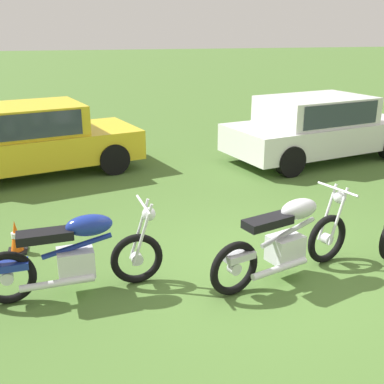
{
  "coord_description": "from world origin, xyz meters",
  "views": [
    {
      "loc": [
        -2.2,
        -4.96,
        2.91
      ],
      "look_at": [
        -0.8,
        0.75,
        0.87
      ],
      "focal_mm": 44.89,
      "sensor_mm": 36.0,
      "label": 1
    }
  ],
  "objects_px": {
    "motorcycle_silver": "(286,240)",
    "car_white": "(317,125)",
    "motorcycle_blue": "(76,255)",
    "traffic_cone": "(16,238)",
    "car_yellow": "(26,136)"
  },
  "relations": [
    {
      "from": "motorcycle_blue",
      "to": "car_yellow",
      "type": "xyz_separation_m",
      "value": [
        -0.87,
        5.02,
        0.32
      ]
    },
    {
      "from": "car_yellow",
      "to": "traffic_cone",
      "type": "height_order",
      "value": "car_yellow"
    },
    {
      "from": "car_yellow",
      "to": "car_white",
      "type": "distance_m",
      "value": 6.3
    },
    {
      "from": "car_yellow",
      "to": "car_white",
      "type": "height_order",
      "value": "same"
    },
    {
      "from": "car_white",
      "to": "traffic_cone",
      "type": "distance_m",
      "value": 7.13
    },
    {
      "from": "motorcycle_blue",
      "to": "traffic_cone",
      "type": "relative_size",
      "value": 4.52
    },
    {
      "from": "motorcycle_silver",
      "to": "car_white",
      "type": "xyz_separation_m",
      "value": [
        2.97,
        4.94,
        0.31
      ]
    },
    {
      "from": "motorcycle_silver",
      "to": "car_yellow",
      "type": "bearing_deg",
      "value": 104.07
    },
    {
      "from": "motorcycle_blue",
      "to": "motorcycle_silver",
      "type": "relative_size",
      "value": 1.01
    },
    {
      "from": "motorcycle_blue",
      "to": "traffic_cone",
      "type": "bearing_deg",
      "value": 117.31
    },
    {
      "from": "motorcycle_silver",
      "to": "car_yellow",
      "type": "height_order",
      "value": "car_yellow"
    },
    {
      "from": "motorcycle_blue",
      "to": "motorcycle_silver",
      "type": "bearing_deg",
      "value": -9.74
    },
    {
      "from": "car_white",
      "to": "traffic_cone",
      "type": "relative_size",
      "value": 10.01
    },
    {
      "from": "motorcycle_silver",
      "to": "traffic_cone",
      "type": "relative_size",
      "value": 4.49
    },
    {
      "from": "motorcycle_blue",
      "to": "car_yellow",
      "type": "bearing_deg",
      "value": 95.26
    }
  ]
}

